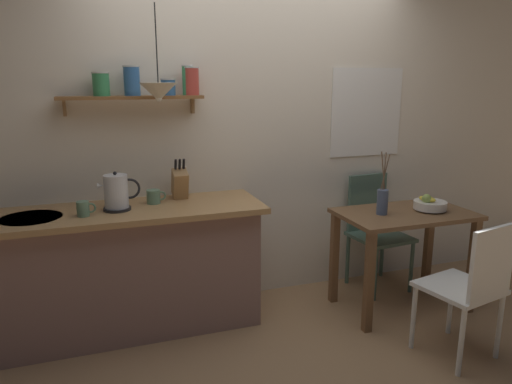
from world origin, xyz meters
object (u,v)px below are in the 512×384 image
Objects in this scene: electric_kettle at (117,193)px; twig_vase at (382,201)px; dining_table at (404,230)px; knife_block at (180,183)px; dining_chair_far at (374,226)px; coffee_mug_spare at (154,197)px; dining_chair_near at (471,284)px; coffee_mug_by_sink at (84,209)px; pendant_lamp at (158,92)px; fruit_bowl at (430,204)px.

twig_vase is at bearing -8.99° from electric_kettle.
knife_block is (-1.61, 0.47, 0.38)m from dining_table.
coffee_mug_spare is at bearing -178.61° from dining_chair_far.
dining_chair_near is at bearing -38.10° from knife_block.
knife_block reaches higher than coffee_mug_by_sink.
pendant_lamp reaches higher than coffee_mug_spare.
fruit_bowl is at bearing -15.44° from knife_block.
fruit_bowl reaches higher than dining_table.
dining_chair_near is 2.33m from electric_kettle.
dining_table is 0.76m from dining_chair_near.
twig_vase is (-0.24, -0.44, 0.34)m from dining_chair_far.
dining_chair_far reaches higher than dining_table.
twig_vase is at bearing 101.61° from dining_chair_near.
twig_vase is (-0.20, 0.01, 0.24)m from dining_table.
electric_kettle is 2.02× the size of coffee_mug_spare.
dining_chair_near is 2.15m from coffee_mug_spare.
coffee_mug_by_sink is at bearing 174.31° from fruit_bowl.
dining_chair_far is (0.03, 0.44, -0.10)m from dining_table.
dining_table is at bearing 172.17° from fruit_bowl.
dining_table is 4.09× the size of fruit_bowl.
coffee_mug_spare is at bearing 166.30° from twig_vase.
electric_kettle is at bearing -158.83° from coffee_mug_spare.
fruit_bowl is at bearing -11.96° from coffee_mug_spare.
twig_vase is at bearing -5.88° from coffee_mug_by_sink.
electric_kettle is 0.28m from coffee_mug_spare.
fruit_bowl is 0.82× the size of knife_block.
fruit_bowl is 2.06× the size of coffee_mug_by_sink.
pendant_lamp is (-1.71, 1.02, 1.15)m from dining_chair_near.
electric_kettle is at bearing 171.01° from twig_vase.
twig_vase is 3.47× the size of coffee_mug_spare.
knife_block is at bearing 53.03° from pendant_lamp.
fruit_bowl is 0.40m from twig_vase.
dining_chair_far is 1.89m from coffee_mug_spare.
fruit_bowl is (0.19, -0.03, 0.19)m from dining_table.
dining_chair_near is 2.05m from knife_block.
dining_table is 1.88m from coffee_mug_spare.
coffee_mug_spare is (-1.84, -0.04, 0.41)m from dining_chair_far.
coffee_mug_spare is (-2.00, 0.42, 0.12)m from fruit_bowl.
dining_chair_near is at bearing -23.62° from coffee_mug_by_sink.
twig_vase reaches higher than dining_chair_near.
dining_table is at bearing -8.74° from pendant_lamp.
dining_chair_far is 8.05× the size of coffee_mug_by_sink.
knife_block is (0.45, 0.17, -0.00)m from electric_kettle.
dining_chair_near is 0.85m from twig_vase.
coffee_mug_spare is at bearing 167.61° from dining_table.
twig_vase reaches higher than knife_block.
dining_chair_near is at bearing -93.67° from dining_table.
electric_kettle is 0.72m from pendant_lamp.
dining_chair_far is at bearing 109.15° from fruit_bowl.
electric_kettle is at bearing -176.12° from dining_chair_far.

